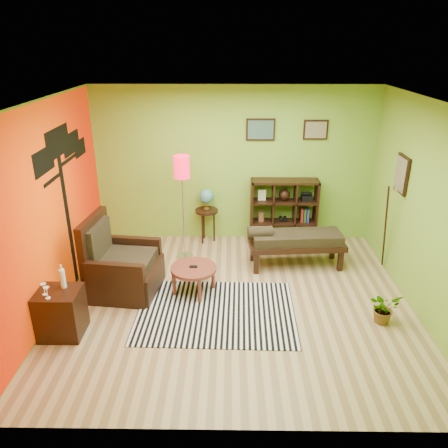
{
  "coord_description": "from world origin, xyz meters",
  "views": [
    {
      "loc": [
        -0.08,
        -5.36,
        3.49
      ],
      "look_at": [
        -0.16,
        0.39,
        1.05
      ],
      "focal_mm": 35.0,
      "sensor_mm": 36.0,
      "label": 1
    }
  ],
  "objects_px": {
    "armchair": "(120,269)",
    "cube_shelf": "(284,212)",
    "globe_table": "(206,202)",
    "potted_plant": "(383,311)",
    "side_cabinet": "(61,312)",
    "coffee_table": "(194,271)",
    "floor_lamp": "(182,176)",
    "bench": "(294,240)"
  },
  "relations": [
    {
      "from": "coffee_table",
      "to": "globe_table",
      "type": "bearing_deg",
      "value": 86.65
    },
    {
      "from": "side_cabinet",
      "to": "potted_plant",
      "type": "height_order",
      "value": "side_cabinet"
    },
    {
      "from": "armchair",
      "to": "cube_shelf",
      "type": "distance_m",
      "value": 3.14
    },
    {
      "from": "globe_table",
      "to": "potted_plant",
      "type": "relative_size",
      "value": 2.37
    },
    {
      "from": "globe_table",
      "to": "bench",
      "type": "bearing_deg",
      "value": -32.57
    },
    {
      "from": "side_cabinet",
      "to": "potted_plant",
      "type": "bearing_deg",
      "value": 4.28
    },
    {
      "from": "armchair",
      "to": "cube_shelf",
      "type": "bearing_deg",
      "value": 33.5
    },
    {
      "from": "globe_table",
      "to": "cube_shelf",
      "type": "height_order",
      "value": "cube_shelf"
    },
    {
      "from": "floor_lamp",
      "to": "side_cabinet",
      "type": "bearing_deg",
      "value": -121.99
    },
    {
      "from": "globe_table",
      "to": "potted_plant",
      "type": "distance_m",
      "value": 3.57
    },
    {
      "from": "coffee_table",
      "to": "cube_shelf",
      "type": "relative_size",
      "value": 0.56
    },
    {
      "from": "side_cabinet",
      "to": "cube_shelf",
      "type": "distance_m",
      "value": 4.2
    },
    {
      "from": "coffee_table",
      "to": "bench",
      "type": "relative_size",
      "value": 0.42
    },
    {
      "from": "armchair",
      "to": "side_cabinet",
      "type": "distance_m",
      "value": 1.19
    },
    {
      "from": "armchair",
      "to": "potted_plant",
      "type": "relative_size",
      "value": 2.71
    },
    {
      "from": "coffee_table",
      "to": "potted_plant",
      "type": "distance_m",
      "value": 2.68
    },
    {
      "from": "side_cabinet",
      "to": "globe_table",
      "type": "relative_size",
      "value": 0.92
    },
    {
      "from": "side_cabinet",
      "to": "floor_lamp",
      "type": "relative_size",
      "value": 0.53
    },
    {
      "from": "armchair",
      "to": "side_cabinet",
      "type": "relative_size",
      "value": 1.24
    },
    {
      "from": "globe_table",
      "to": "cube_shelf",
      "type": "distance_m",
      "value": 1.42
    },
    {
      "from": "bench",
      "to": "coffee_table",
      "type": "bearing_deg",
      "value": -151.86
    },
    {
      "from": "cube_shelf",
      "to": "coffee_table",
      "type": "bearing_deg",
      "value": -130.64
    },
    {
      "from": "armchair",
      "to": "bench",
      "type": "bearing_deg",
      "value": 16.74
    },
    {
      "from": "floor_lamp",
      "to": "globe_table",
      "type": "height_order",
      "value": "floor_lamp"
    },
    {
      "from": "globe_table",
      "to": "cube_shelf",
      "type": "bearing_deg",
      "value": -0.81
    },
    {
      "from": "side_cabinet",
      "to": "bench",
      "type": "xyz_separation_m",
      "value": [
        3.18,
        1.88,
        0.14
      ]
    },
    {
      "from": "armchair",
      "to": "floor_lamp",
      "type": "bearing_deg",
      "value": 52.26
    },
    {
      "from": "floor_lamp",
      "to": "cube_shelf",
      "type": "bearing_deg",
      "value": 19.79
    },
    {
      "from": "armchair",
      "to": "coffee_table",
      "type": "bearing_deg",
      "value": -2.24
    },
    {
      "from": "side_cabinet",
      "to": "cube_shelf",
      "type": "bearing_deg",
      "value": 41.94
    },
    {
      "from": "bench",
      "to": "potted_plant",
      "type": "xyz_separation_m",
      "value": [
        0.99,
        -1.56,
        -0.29
      ]
    },
    {
      "from": "side_cabinet",
      "to": "floor_lamp",
      "type": "height_order",
      "value": "floor_lamp"
    },
    {
      "from": "floor_lamp",
      "to": "bench",
      "type": "height_order",
      "value": "floor_lamp"
    },
    {
      "from": "cube_shelf",
      "to": "bench",
      "type": "distance_m",
      "value": 0.94
    },
    {
      "from": "floor_lamp",
      "to": "potted_plant",
      "type": "bearing_deg",
      "value": -33.28
    },
    {
      "from": "armchair",
      "to": "side_cabinet",
      "type": "bearing_deg",
      "value": -115.28
    },
    {
      "from": "floor_lamp",
      "to": "bench",
      "type": "bearing_deg",
      "value": -8.98
    },
    {
      "from": "bench",
      "to": "globe_table",
      "type": "bearing_deg",
      "value": 147.43
    },
    {
      "from": "globe_table",
      "to": "cube_shelf",
      "type": "relative_size",
      "value": 0.85
    },
    {
      "from": "coffee_table",
      "to": "globe_table",
      "type": "distance_m",
      "value": 1.84
    },
    {
      "from": "potted_plant",
      "to": "side_cabinet",
      "type": "bearing_deg",
      "value": -175.72
    },
    {
      "from": "armchair",
      "to": "bench",
      "type": "height_order",
      "value": "armchair"
    }
  ]
}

